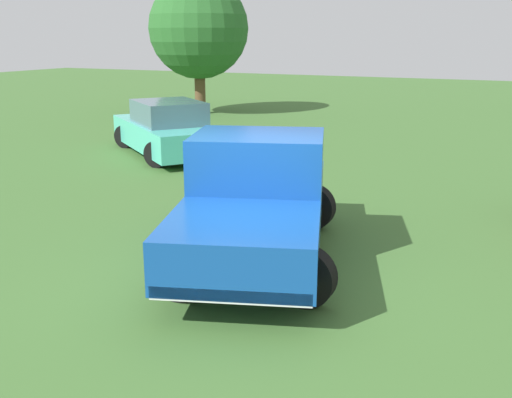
{
  "coord_description": "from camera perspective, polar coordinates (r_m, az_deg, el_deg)",
  "views": [
    {
      "loc": [
        3.36,
        -6.73,
        3.17
      ],
      "look_at": [
        -0.22,
        0.72,
        0.9
      ],
      "focal_mm": 42.15,
      "sensor_mm": 36.0,
      "label": 1
    }
  ],
  "objects": [
    {
      "name": "ground_plane",
      "position": [
        8.16,
        -0.83,
        -7.49
      ],
      "size": [
        80.0,
        80.0,
        0.0
      ],
      "primitive_type": "plane",
      "color": "#3D662D"
    },
    {
      "name": "pickup_truck",
      "position": [
        8.68,
        0.1,
        0.34
      ],
      "size": [
        3.28,
        5.08,
        1.79
      ],
      "rotation": [
        0.0,
        0.0,
        5.04
      ],
      "color": "black",
      "rests_on": "ground_plane"
    },
    {
      "name": "sedan_near",
      "position": [
        16.51,
        -8.42,
        6.5
      ],
      "size": [
        4.67,
        4.18,
        1.47
      ],
      "rotation": [
        0.0,
        0.0,
        2.48
      ],
      "color": "black",
      "rests_on": "ground_plane"
    },
    {
      "name": "tree_far_center",
      "position": [
        25.11,
        -5.47,
        15.8
      ],
      "size": [
        4.01,
        4.01,
        5.42
      ],
      "color": "brown",
      "rests_on": "ground_plane"
    }
  ]
}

